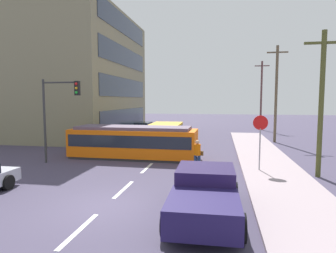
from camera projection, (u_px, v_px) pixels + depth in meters
name	position (u px, v px, depth m)	size (l,w,h in m)	color
ground_plane	(161.00, 155.00, 20.27)	(120.00, 120.00, 0.00)	#433C53
sidewalk_curb_right	(274.00, 172.00, 15.14)	(3.20, 36.00, 0.14)	#A18F95
lane_stripe_0	(79.00, 230.00, 8.52)	(0.16, 2.40, 0.01)	silver
lane_stripe_1	(124.00, 189.00, 12.44)	(0.16, 2.40, 0.01)	silver
lane_stripe_2	(147.00, 168.00, 16.35)	(0.16, 2.40, 0.01)	silver
lane_stripe_3	(172.00, 145.00, 24.89)	(0.16, 2.40, 0.01)	silver
lane_stripe_4	(182.00, 136.00, 30.76)	(0.16, 2.40, 0.01)	silver
corner_building	(59.00, 76.00, 31.87)	(15.21, 16.10, 12.80)	#7F7A5B
streetcar_tram	(133.00, 141.00, 19.20)	(8.34, 2.63, 2.10)	orange
city_bus	(165.00, 133.00, 24.47)	(2.68, 5.58, 1.81)	gold
pedestrian_crossing	(197.00, 153.00, 15.68)	(0.51, 0.36, 1.67)	navy
pickup_truck_parked	(205.00, 193.00, 9.42)	(2.36, 5.04, 1.55)	#20184B
parked_sedan_mid	(110.00, 139.00, 23.69)	(2.15, 4.07, 1.19)	#36652D
parked_sedan_far	(123.00, 132.00, 29.27)	(2.12, 4.54, 1.19)	#BFB4C5
parked_sedan_furthest	(143.00, 127.00, 34.77)	(2.11, 4.49, 1.19)	silver
stop_sign	(260.00, 131.00, 15.17)	(0.76, 0.07, 2.88)	gray
traffic_light_mast	(58.00, 105.00, 17.30)	(2.40, 0.33, 5.06)	#333333
utility_pole_near	(321.00, 101.00, 14.15)	(1.80, 0.24, 7.15)	#4B4F24
utility_pole_mid	(276.00, 92.00, 25.98)	(1.80, 0.24, 8.63)	brown
utility_pole_far	(261.00, 94.00, 37.19)	(1.80, 0.24, 8.75)	brown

